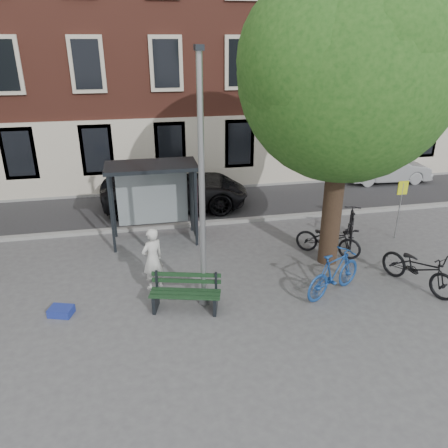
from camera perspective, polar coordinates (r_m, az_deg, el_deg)
ground at (r=11.33m, az=-2.60°, el=-10.21°), size 90.00×90.00×0.00m
road at (r=17.57m, az=-6.18°, el=2.24°), size 40.00×4.00×0.01m
curb_near at (r=15.70m, az=-5.46°, el=-0.12°), size 40.00×0.25×0.12m
curb_far at (r=19.43m, az=-6.77°, el=4.44°), size 40.00×0.25×0.12m
building_row at (r=22.43m, az=-8.69°, el=24.85°), size 30.00×8.00×14.00m
lamppost at (r=10.08m, az=-2.89°, el=3.13°), size 0.28×0.35×6.11m
tree_right at (r=12.05m, az=16.11°, el=19.39°), size 5.76×5.60×8.20m
bus_shelter at (r=14.17m, az=-7.79°, el=5.21°), size 2.85×1.45×2.62m
painter at (r=11.67m, az=-9.30°, el=-4.52°), size 0.76×0.68×1.74m
bench at (r=10.92m, az=-5.05°, el=-9.13°), size 1.81×0.97×0.89m
bike_a at (r=13.80m, az=13.45°, el=-1.94°), size 2.03×1.77×1.06m
bike_b at (r=11.74m, az=14.19°, el=-6.23°), size 2.07×1.45×1.22m
bike_c at (r=12.79m, az=24.09°, el=-5.27°), size 1.58×2.33×1.16m
bike_d at (r=14.96m, az=16.30°, el=-0.12°), size 1.28×1.90×1.12m
car_dark at (r=17.28m, az=-6.38°, el=4.63°), size 5.78×2.87×1.57m
car_silver at (r=21.78m, az=20.52°, el=6.79°), size 3.98×1.56×1.29m
blue_crate at (r=11.53m, az=-20.50°, el=-10.61°), size 0.65×0.55×0.20m
notice_sign at (r=15.33m, az=22.15°, el=3.31°), size 0.35×0.04×2.01m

